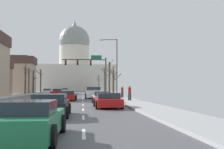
{
  "coord_description": "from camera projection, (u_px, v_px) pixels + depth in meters",
  "views": [
    {
      "loc": [
        3.46,
        -34.0,
        1.63
      ],
      "look_at": [
        10.13,
        29.75,
        4.47
      ],
      "focal_mm": 45.02,
      "sensor_mm": 36.0,
      "label": 1
    }
  ],
  "objects": [
    {
      "name": "flank_building_03",
      "position": [
        7.0,
        74.0,
        80.18
      ],
      "size": [
        12.67,
        7.74,
        10.41
      ],
      "color": "slate",
      "rests_on": "ground"
    },
    {
      "name": "capitol_building",
      "position": [
        74.0,
        69.0,
        114.79
      ],
      "size": [
        32.1,
        23.11,
        29.19
      ],
      "color": "beige",
      "rests_on": "ground"
    },
    {
      "name": "sedan_near_00",
      "position": [
        95.0,
        93.0,
        45.48
      ],
      "size": [
        2.14,
        4.66,
        1.28
      ],
      "color": "#6B6056",
      "rests_on": "ground"
    },
    {
      "name": "sedan_oncoming_02",
      "position": [
        65.0,
        91.0,
        80.39
      ],
      "size": [
        2.21,
        4.47,
        1.24
      ],
      "color": "silver",
      "rests_on": "ground"
    },
    {
      "name": "bare_tree_03",
      "position": [
        41.0,
        80.0,
        79.55
      ],
      "size": [
        2.31,
        2.97,
        6.66
      ],
      "color": "#4C3D2D",
      "rests_on": "ground"
    },
    {
      "name": "pedestrian_01",
      "position": [
        130.0,
        92.0,
        31.22
      ],
      "size": [
        0.35,
        0.34,
        1.64
      ],
      "color": "black",
      "rests_on": "ground"
    },
    {
      "name": "bare_tree_07",
      "position": [
        33.0,
        81.0,
        69.6
      ],
      "size": [
        2.01,
        1.32,
        6.35
      ],
      "color": "#423328",
      "rests_on": "ground"
    },
    {
      "name": "pickup_truck_near_01",
      "position": [
        94.0,
        93.0,
        40.05
      ],
      "size": [
        2.45,
        5.59,
        1.63
      ],
      "color": "silver",
      "rests_on": "ground"
    },
    {
      "name": "flank_building_01",
      "position": [
        8.0,
        75.0,
        70.79
      ],
      "size": [
        13.44,
        6.59,
        9.25
      ],
      "color": "tan",
      "rests_on": "ground"
    },
    {
      "name": "bicycle_parked",
      "position": [
        120.0,
        97.0,
        32.42
      ],
      "size": [
        0.12,
        1.77,
        0.85
      ],
      "color": "black",
      "rests_on": "ground"
    },
    {
      "name": "bare_tree_00",
      "position": [
        99.0,
        83.0,
        84.05
      ],
      "size": [
        2.08,
        2.29,
        5.22
      ],
      "color": "brown",
      "rests_on": "ground"
    },
    {
      "name": "sedan_near_05",
      "position": [
        50.0,
        106.0,
        15.5
      ],
      "size": [
        2.13,
        4.43,
        1.24
      ],
      "color": "black",
      "rests_on": "ground"
    },
    {
      "name": "signal_gantry",
      "position": [
        90.0,
        66.0,
        50.21
      ],
      "size": [
        7.91,
        0.41,
        7.18
      ],
      "color": "#28282D",
      "rests_on": "ground"
    },
    {
      "name": "sedan_near_02",
      "position": [
        68.0,
        96.0,
        33.62
      ],
      "size": [
        2.09,
        4.6,
        1.15
      ],
      "color": "#B71414",
      "rests_on": "ground"
    },
    {
      "name": "sedan_near_04",
      "position": [
        108.0,
        101.0,
        21.97
      ],
      "size": [
        2.14,
        4.51,
        1.17
      ],
      "color": "#B71414",
      "rests_on": "ground"
    },
    {
      "name": "pedestrian_00",
      "position": [
        122.0,
        91.0,
        39.47
      ],
      "size": [
        0.35,
        0.34,
        1.62
      ],
      "color": "black",
      "rests_on": "ground"
    },
    {
      "name": "bare_tree_05",
      "position": [
        25.0,
        79.0,
        59.69
      ],
      "size": [
        1.89,
        2.3,
        6.85
      ],
      "color": "#4C3D2D",
      "rests_on": "ground"
    },
    {
      "name": "sedan_oncoming_00",
      "position": [
        57.0,
        92.0,
        55.95
      ],
      "size": [
        2.19,
        4.72,
        1.25
      ],
      "color": "#B71414",
      "rests_on": "ground"
    },
    {
      "name": "sedan_near_03",
      "position": [
        102.0,
        98.0,
        27.87
      ],
      "size": [
        1.97,
        4.46,
        1.18
      ],
      "color": "silver",
      "rests_on": "ground"
    },
    {
      "name": "bare_tree_04",
      "position": [
        114.0,
        82.0,
        42.42
      ],
      "size": [
        2.22,
        1.82,
        4.63
      ],
      "color": "#4C3D2D",
      "rests_on": "ground"
    },
    {
      "name": "street_lamp_right",
      "position": [
        115.0,
        63.0,
        39.06
      ],
      "size": [
        2.51,
        0.24,
        8.23
      ],
      "color": "#333338",
      "rests_on": "ground"
    },
    {
      "name": "bare_tree_01",
      "position": [
        29.0,
        80.0,
        63.73
      ],
      "size": [
        1.67,
        2.26,
        6.18
      ],
      "color": "brown",
      "rests_on": "ground"
    },
    {
      "name": "bare_tree_02",
      "position": [
        109.0,
        78.0,
        54.09
      ],
      "size": [
        1.94,
        1.78,
        6.78
      ],
      "color": "#4C3D2D",
      "rests_on": "ground"
    },
    {
      "name": "bare_tree_06",
      "position": [
        104.0,
        80.0,
        71.65
      ],
      "size": [
        1.24,
        1.55,
        6.6
      ],
      "color": "#423328",
      "rests_on": "ground"
    },
    {
      "name": "sedan_oncoming_01",
      "position": [
        47.0,
        91.0,
        67.09
      ],
      "size": [
        2.11,
        4.35,
        1.2
      ],
      "color": "silver",
      "rests_on": "ground"
    },
    {
      "name": "ground",
      "position": [
        53.0,
        100.0,
        33.35
      ],
      "size": [
        20.0,
        180.0,
        0.2
      ],
      "color": "#4A4A4F"
    },
    {
      "name": "sedan_near_06",
      "position": [
        30.0,
        121.0,
        8.64
      ],
      "size": [
        2.04,
        4.32,
        1.21
      ],
      "color": "#1E7247",
      "rests_on": "ground"
    }
  ]
}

